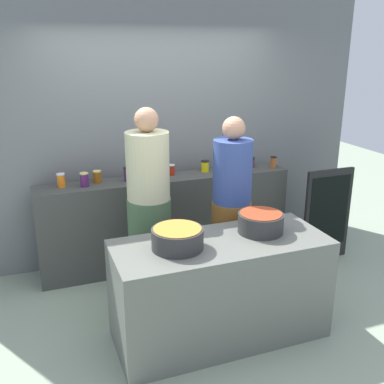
{
  "coord_description": "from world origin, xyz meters",
  "views": [
    {
      "loc": [
        -1.33,
        -3.21,
        2.3
      ],
      "look_at": [
        0.0,
        0.35,
        1.05
      ],
      "focal_mm": 42.02,
      "sensor_mm": 36.0,
      "label": 1
    }
  ],
  "objects_px": {
    "preserve_jar_6": "(205,166)",
    "preserve_jar_9": "(273,162)",
    "preserve_jar_8": "(251,162)",
    "preserve_jar_2": "(97,177)",
    "cooking_pot_left": "(177,238)",
    "chalkboard_sign": "(327,215)",
    "preserve_jar_3": "(128,174)",
    "cook_in_cap": "(231,218)",
    "preserve_jar_7": "(225,167)",
    "preserve_jar_1": "(84,180)",
    "cooking_pot_center": "(261,223)",
    "preserve_jar_5": "(172,170)",
    "cook_with_tongs": "(149,216)",
    "preserve_jar_0": "(61,180)",
    "preserve_jar_4": "(145,176)"
  },
  "relations": [
    {
      "from": "preserve_jar_6",
      "to": "preserve_jar_9",
      "type": "distance_m",
      "value": 0.79
    },
    {
      "from": "preserve_jar_8",
      "to": "preserve_jar_2",
      "type": "bearing_deg",
      "value": 179.76
    },
    {
      "from": "cooking_pot_left",
      "to": "chalkboard_sign",
      "type": "xyz_separation_m",
      "value": [
        2.03,
        0.87,
        -0.4
      ]
    },
    {
      "from": "preserve_jar_3",
      "to": "cook_in_cap",
      "type": "relative_size",
      "value": 0.09
    },
    {
      "from": "preserve_jar_9",
      "to": "cook_in_cap",
      "type": "bearing_deg",
      "value": -139.02
    },
    {
      "from": "preserve_jar_7",
      "to": "chalkboard_sign",
      "type": "relative_size",
      "value": 0.1
    },
    {
      "from": "preserve_jar_1",
      "to": "cooking_pot_center",
      "type": "bearing_deg",
      "value": -47.18
    },
    {
      "from": "preserve_jar_5",
      "to": "cook_with_tongs",
      "type": "relative_size",
      "value": 0.06
    },
    {
      "from": "cooking_pot_left",
      "to": "cook_in_cap",
      "type": "bearing_deg",
      "value": 38.8
    },
    {
      "from": "preserve_jar_0",
      "to": "chalkboard_sign",
      "type": "relative_size",
      "value": 0.13
    },
    {
      "from": "preserve_jar_0",
      "to": "preserve_jar_8",
      "type": "bearing_deg",
      "value": 0.61
    },
    {
      "from": "chalkboard_sign",
      "to": "preserve_jar_7",
      "type": "bearing_deg",
      "value": 152.47
    },
    {
      "from": "preserve_jar_0",
      "to": "cooking_pot_center",
      "type": "bearing_deg",
      "value": -43.88
    },
    {
      "from": "preserve_jar_7",
      "to": "cook_in_cap",
      "type": "relative_size",
      "value": 0.06
    },
    {
      "from": "preserve_jar_8",
      "to": "cooking_pot_center",
      "type": "height_order",
      "value": "preserve_jar_8"
    },
    {
      "from": "preserve_jar_6",
      "to": "cook_with_tongs",
      "type": "height_order",
      "value": "cook_with_tongs"
    },
    {
      "from": "preserve_jar_5",
      "to": "preserve_jar_4",
      "type": "bearing_deg",
      "value": -158.75
    },
    {
      "from": "preserve_jar_5",
      "to": "preserve_jar_9",
      "type": "distance_m",
      "value": 1.17
    },
    {
      "from": "preserve_jar_2",
      "to": "preserve_jar_6",
      "type": "distance_m",
      "value": 1.17
    },
    {
      "from": "preserve_jar_5",
      "to": "preserve_jar_1",
      "type": "bearing_deg",
      "value": -174.64
    },
    {
      "from": "preserve_jar_8",
      "to": "cook_in_cap",
      "type": "xyz_separation_m",
      "value": [
        -0.65,
        -0.88,
        -0.26
      ]
    },
    {
      "from": "chalkboard_sign",
      "to": "preserve_jar_3",
      "type": "bearing_deg",
      "value": 165.6
    },
    {
      "from": "preserve_jar_3",
      "to": "preserve_jar_9",
      "type": "bearing_deg",
      "value": -2.58
    },
    {
      "from": "preserve_jar_8",
      "to": "chalkboard_sign",
      "type": "distance_m",
      "value": 1.02
    },
    {
      "from": "preserve_jar_9",
      "to": "chalkboard_sign",
      "type": "xyz_separation_m",
      "value": [
        0.44,
        -0.46,
        -0.52
      ]
    },
    {
      "from": "preserve_jar_5",
      "to": "preserve_jar_7",
      "type": "height_order",
      "value": "preserve_jar_5"
    },
    {
      "from": "preserve_jar_5",
      "to": "chalkboard_sign",
      "type": "xyz_separation_m",
      "value": [
        1.6,
        -0.58,
        -0.51
      ]
    },
    {
      "from": "cooking_pot_left",
      "to": "cook_with_tongs",
      "type": "bearing_deg",
      "value": 90.18
    },
    {
      "from": "preserve_jar_6",
      "to": "cooking_pot_center",
      "type": "bearing_deg",
      "value": -93.43
    },
    {
      "from": "preserve_jar_9",
      "to": "chalkboard_sign",
      "type": "height_order",
      "value": "preserve_jar_9"
    },
    {
      "from": "preserve_jar_0",
      "to": "preserve_jar_9",
      "type": "distance_m",
      "value": 2.29
    },
    {
      "from": "cooking_pot_center",
      "to": "preserve_jar_4",
      "type": "bearing_deg",
      "value": 116.0
    },
    {
      "from": "preserve_jar_0",
      "to": "preserve_jar_4",
      "type": "bearing_deg",
      "value": -7.16
    },
    {
      "from": "preserve_jar_1",
      "to": "preserve_jar_6",
      "type": "height_order",
      "value": "preserve_jar_1"
    },
    {
      "from": "preserve_jar_2",
      "to": "cook_in_cap",
      "type": "bearing_deg",
      "value": -39.68
    },
    {
      "from": "preserve_jar_4",
      "to": "cook_in_cap",
      "type": "distance_m",
      "value": 1.01
    },
    {
      "from": "preserve_jar_5",
      "to": "cooking_pot_center",
      "type": "bearing_deg",
      "value": -77.93
    },
    {
      "from": "preserve_jar_1",
      "to": "cooking_pot_left",
      "type": "distance_m",
      "value": 1.46
    },
    {
      "from": "preserve_jar_3",
      "to": "cooking_pot_left",
      "type": "xyz_separation_m",
      "value": [
        0.05,
        -1.41,
        -0.13
      ]
    },
    {
      "from": "preserve_jar_7",
      "to": "preserve_jar_8",
      "type": "bearing_deg",
      "value": 9.89
    },
    {
      "from": "preserve_jar_0",
      "to": "preserve_jar_3",
      "type": "bearing_deg",
      "value": -2.31
    },
    {
      "from": "preserve_jar_4",
      "to": "preserve_jar_8",
      "type": "distance_m",
      "value": 1.27
    },
    {
      "from": "preserve_jar_3",
      "to": "preserve_jar_8",
      "type": "bearing_deg",
      "value": 1.95
    },
    {
      "from": "preserve_jar_6",
      "to": "preserve_jar_8",
      "type": "xyz_separation_m",
      "value": [
        0.55,
        -0.01,
        -0.01
      ]
    },
    {
      "from": "preserve_jar_4",
      "to": "cooking_pot_left",
      "type": "xyz_separation_m",
      "value": [
        -0.11,
        -1.33,
        -0.11
      ]
    },
    {
      "from": "preserve_jar_2",
      "to": "chalkboard_sign",
      "type": "bearing_deg",
      "value": -13.93
    },
    {
      "from": "preserve_jar_3",
      "to": "cook_in_cap",
      "type": "height_order",
      "value": "cook_in_cap"
    },
    {
      "from": "preserve_jar_0",
      "to": "preserve_jar_1",
      "type": "distance_m",
      "value": 0.22
    },
    {
      "from": "preserve_jar_4",
      "to": "preserve_jar_7",
      "type": "distance_m",
      "value": 0.92
    },
    {
      "from": "preserve_jar_3",
      "to": "cook_in_cap",
      "type": "distance_m",
      "value": 1.17
    }
  ]
}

